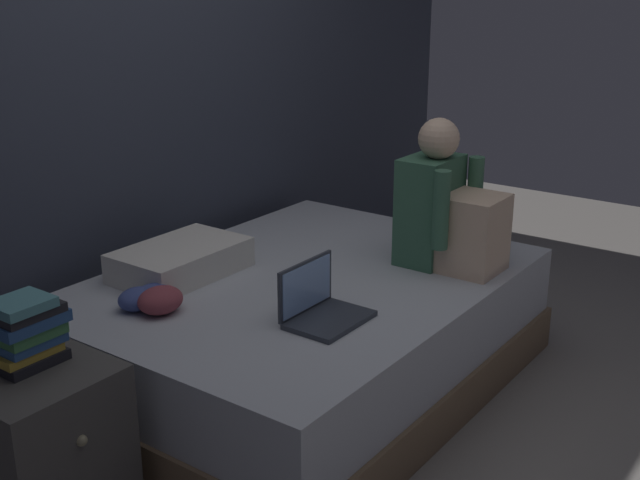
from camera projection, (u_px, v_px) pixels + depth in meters
The scene contains 9 objects.
ground_plane at pixel (334, 421), 3.29m from camera, with size 8.00×8.00×0.00m, color gray.
wall_back at pixel (114, 68), 3.53m from camera, with size 5.60×0.10×2.70m, color #383D4C.
bed at pixel (305, 331), 3.53m from camera, with size 2.00×1.50×0.51m.
nightstand at pixel (41, 452), 2.57m from camera, with size 0.44×0.46×0.58m.
person_sitting at pixel (448, 211), 3.52m from camera, with size 0.39×0.44×0.66m.
laptop at pixel (320, 306), 3.01m from camera, with size 0.32×0.23×0.22m.
pillow at pixel (181, 260), 3.46m from camera, with size 0.56×0.36×0.13m, color silver.
book_stack at pixel (27, 332), 2.48m from camera, with size 0.23×0.17×0.23m.
clothes_pile at pixel (153, 298), 3.11m from camera, with size 0.24×0.24×0.10m.
Camera 1 is at (-2.36, -1.65, 1.75)m, focal length 44.96 mm.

